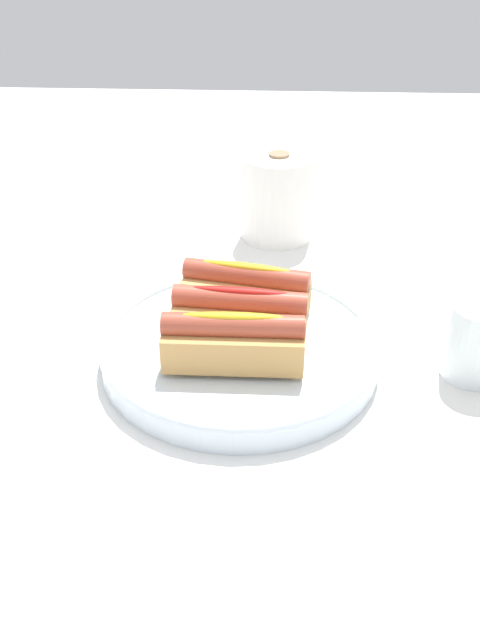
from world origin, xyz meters
TOP-DOWN VIEW (x-y plane):
  - ground_plane at (0.00, 0.00)m, footprint 2.40×2.40m
  - serving_bowl at (0.02, 0.00)m, footprint 0.32×0.32m
  - hotdog_front at (0.02, -0.05)m, footprint 0.15×0.05m
  - hotdog_back at (0.02, 0.00)m, footprint 0.15×0.06m
  - hotdog_side at (0.03, 0.06)m, footprint 0.16×0.08m
  - water_glass at (0.29, -0.01)m, footprint 0.07×0.07m
  - paper_towel_roll at (0.07, 0.34)m, footprint 0.11×0.11m

SIDE VIEW (x-z plane):
  - ground_plane at x=0.00m, z-range 0.00..0.00m
  - serving_bowl at x=0.02m, z-range 0.00..0.04m
  - water_glass at x=0.29m, z-range -0.01..0.08m
  - hotdog_front at x=0.02m, z-range 0.03..0.09m
  - hotdog_back at x=0.02m, z-range 0.03..0.09m
  - hotdog_side at x=0.03m, z-range 0.03..0.09m
  - paper_towel_roll at x=0.07m, z-range 0.00..0.13m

